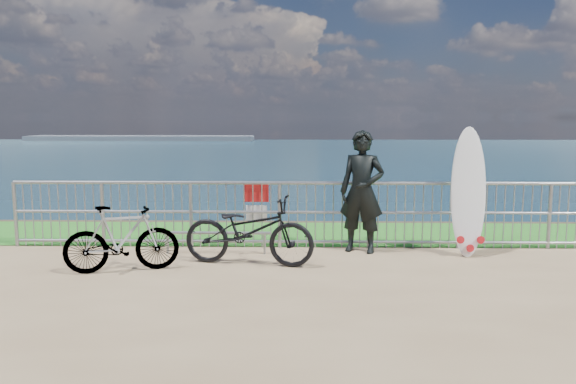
{
  "coord_description": "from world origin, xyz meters",
  "views": [
    {
      "loc": [
        -0.16,
        -7.7,
        2.18
      ],
      "look_at": [
        -0.35,
        1.2,
        1.0
      ],
      "focal_mm": 35.0,
      "sensor_mm": 36.0,
      "label": 1
    }
  ],
  "objects_px": {
    "surfboard": "(468,196)",
    "bicycle_near": "(249,230)",
    "surfer": "(362,192)",
    "bicycle_far": "(122,239)"
  },
  "relations": [
    {
      "from": "surfer",
      "to": "surfboard",
      "type": "height_order",
      "value": "surfboard"
    },
    {
      "from": "surfer",
      "to": "bicycle_near",
      "type": "xyz_separation_m",
      "value": [
        -1.76,
        -0.86,
        -0.47
      ]
    },
    {
      "from": "surfboard",
      "to": "bicycle_far",
      "type": "height_order",
      "value": "surfboard"
    },
    {
      "from": "surfboard",
      "to": "bicycle_near",
      "type": "height_order",
      "value": "surfboard"
    },
    {
      "from": "surfer",
      "to": "surfboard",
      "type": "distance_m",
      "value": 1.67
    },
    {
      "from": "surfer",
      "to": "bicycle_near",
      "type": "height_order",
      "value": "surfer"
    },
    {
      "from": "surfer",
      "to": "surfboard",
      "type": "relative_size",
      "value": 0.96
    },
    {
      "from": "surfer",
      "to": "bicycle_far",
      "type": "distance_m",
      "value": 3.79
    },
    {
      "from": "surfboard",
      "to": "bicycle_far",
      "type": "bearing_deg",
      "value": -167.98
    },
    {
      "from": "surfboard",
      "to": "surfer",
      "type": "bearing_deg",
      "value": 173.75
    }
  ]
}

